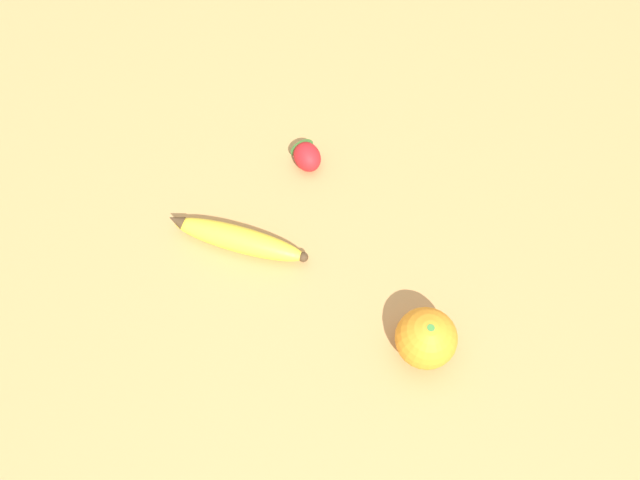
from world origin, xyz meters
The scene contains 4 objects.
ground_plane centered at (0.00, 0.00, 0.00)m, with size 3.00×3.00×0.00m, color tan.
banana centered at (0.04, -0.07, 0.02)m, with size 0.09×0.21×0.04m.
orange centered at (0.19, 0.20, 0.04)m, with size 0.08×0.08×0.08m.
strawberry centered at (-0.11, 0.03, 0.02)m, with size 0.07×0.06×0.04m.
Camera 1 is at (0.46, 0.06, 0.83)m, focal length 35.00 mm.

